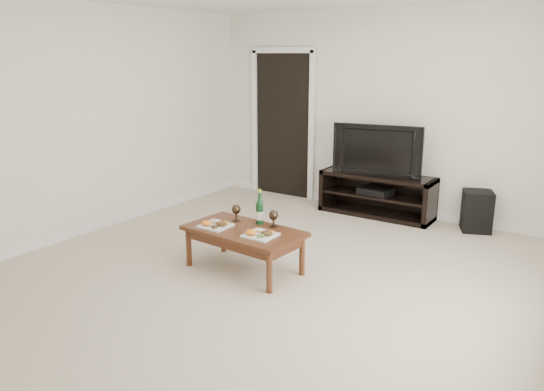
{
  "coord_description": "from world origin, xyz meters",
  "views": [
    {
      "loc": [
        2.59,
        -3.77,
        2.03
      ],
      "look_at": [
        -0.18,
        0.39,
        0.7
      ],
      "focal_mm": 35.0,
      "sensor_mm": 36.0,
      "label": 1
    }
  ],
  "objects": [
    {
      "name": "coffee_table",
      "position": [
        -0.29,
        0.08,
        0.21
      ],
      "size": [
        1.18,
        0.7,
        0.42
      ],
      "primitive_type": "cube",
      "rotation": [
        0.0,
        0.0,
        -0.08
      ],
      "color": "#562D18",
      "rests_on": "ground"
    },
    {
      "name": "goblet_left",
      "position": [
        -0.51,
        0.24,
        0.51
      ],
      "size": [
        0.09,
        0.09,
        0.17
      ],
      "primitive_type": null,
      "color": "#31261A",
      "rests_on": "coffee_table"
    },
    {
      "name": "wine_bottle",
      "position": [
        -0.26,
        0.29,
        0.59
      ],
      "size": [
        0.07,
        0.07,
        0.35
      ],
      "primitive_type": "cylinder",
      "color": "#0E3619",
      "rests_on": "coffee_table"
    },
    {
      "name": "doorway",
      "position": [
        -1.55,
        2.73,
        1.02
      ],
      "size": [
        0.9,
        0.02,
        2.05
      ],
      "primitive_type": "cube",
      "color": "black",
      "rests_on": "ground"
    },
    {
      "name": "plate_right",
      "position": [
        -0.04,
        -0.01,
        0.45
      ],
      "size": [
        0.27,
        0.27,
        0.07
      ],
      "primitive_type": "cube",
      "color": "white",
      "rests_on": "coffee_table"
    },
    {
      "name": "plate_left",
      "position": [
        -0.56,
        -0.02,
        0.45
      ],
      "size": [
        0.27,
        0.27,
        0.07
      ],
      "primitive_type": "cube",
      "color": "white",
      "rests_on": "coffee_table"
    },
    {
      "name": "av_receiver",
      "position": [
        0.04,
        2.48,
        0.33
      ],
      "size": [
        0.43,
        0.34,
        0.08
      ],
      "primitive_type": "cube",
      "rotation": [
        0.0,
        0.0,
        -0.12
      ],
      "color": "black",
      "rests_on": "media_console"
    },
    {
      "name": "back_wall",
      "position": [
        0.0,
        2.77,
        1.3
      ],
      "size": [
        5.0,
        0.04,
        2.6
      ],
      "primitive_type": "cube",
      "color": "white",
      "rests_on": "ground"
    },
    {
      "name": "goblet_right",
      "position": [
        -0.09,
        0.28,
        0.51
      ],
      "size": [
        0.09,
        0.09,
        0.17
      ],
      "primitive_type": null,
      "color": "#31261A",
      "rests_on": "coffee_table"
    },
    {
      "name": "floor",
      "position": [
        0.0,
        0.0,
        0.0
      ],
      "size": [
        5.5,
        5.5,
        0.0
      ],
      "primitive_type": "plane",
      "color": "#C2B69C",
      "rests_on": "ground"
    },
    {
      "name": "television",
      "position": [
        0.05,
        2.5,
        0.87
      ],
      "size": [
        1.13,
        0.33,
        0.65
      ],
      "primitive_type": "imported",
      "rotation": [
        0.0,
        0.0,
        0.16
      ],
      "color": "black",
      "rests_on": "media_console"
    },
    {
      "name": "media_console",
      "position": [
        0.05,
        2.5,
        0.28
      ],
      "size": [
        1.47,
        0.45,
        0.55
      ],
      "primitive_type": "cube",
      "color": "black",
      "rests_on": "ground"
    },
    {
      "name": "subwoofer",
      "position": [
        1.29,
        2.56,
        0.24
      ],
      "size": [
        0.42,
        0.42,
        0.49
      ],
      "primitive_type": "cube",
      "rotation": [
        0.0,
        0.0,
        0.38
      ],
      "color": "black",
      "rests_on": "ground"
    }
  ]
}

